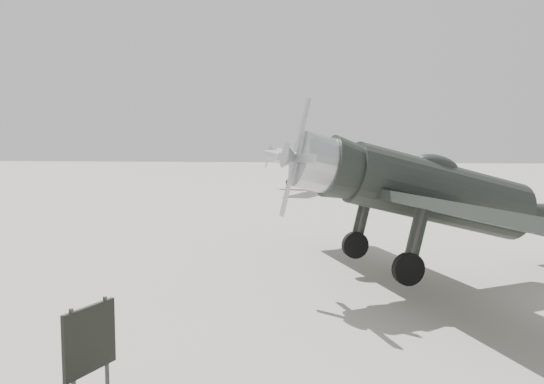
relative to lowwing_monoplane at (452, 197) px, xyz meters
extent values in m
plane|color=gray|center=(-5.12, 2.96, -1.89)|extent=(160.00, 160.00, 0.00)
cylinder|color=black|center=(-0.33, -0.14, 0.07)|extent=(4.19, 2.74, 1.28)
cylinder|color=#AEB1B3|center=(-2.90, -1.23, 0.07)|extent=(1.20, 1.36, 1.13)
cone|color=#AEB1B3|center=(-3.40, -1.44, 0.07)|extent=(0.49, 0.60, 0.51)
cube|color=#AEB1B3|center=(-3.34, -1.42, 0.07)|extent=(0.11, 0.17, 2.37)
ellipsoid|color=black|center=(-0.50, -0.21, 0.63)|extent=(1.17, 0.96, 0.42)
cube|color=black|center=(-0.92, -0.39, -0.25)|extent=(6.04, 10.83, 0.20)
cylinder|color=black|center=(-0.78, -1.67, -1.50)|extent=(0.63, 0.38, 0.62)
cylinder|color=black|center=(-1.74, 0.60, -1.50)|extent=(0.63, 0.38, 0.62)
cylinder|color=#333333|center=(-0.78, -1.67, -0.89)|extent=(0.13, 0.13, 1.28)
cylinder|color=#333333|center=(-1.74, 0.60, -0.89)|extent=(0.13, 0.13, 1.28)
cylinder|color=#AAADAF|center=(-4.95, 24.69, -0.14)|extent=(5.16, 2.35, 1.07)
cone|color=#AAADAF|center=(-1.66, 23.80, -0.14)|extent=(1.94, 1.39, 0.97)
cone|color=#AAADAF|center=(-7.68, 25.42, -0.14)|extent=(0.83, 1.13, 1.01)
cube|color=#AAADAF|center=(-8.05, 25.52, -0.14)|extent=(0.08, 0.14, 2.14)
cube|color=#AAADAF|center=(-5.33, 24.79, 0.47)|extent=(4.57, 10.82, 0.18)
cube|color=#AAADAF|center=(-1.19, 23.68, -0.09)|extent=(1.71, 3.42, 0.08)
cube|color=#AAADAF|center=(-1.10, 23.65, 0.54)|extent=(0.87, 0.30, 1.27)
cylinder|color=black|center=(-5.98, 23.85, -1.62)|extent=(0.56, 0.27, 0.54)
cylinder|color=black|center=(-5.43, 25.92, -1.62)|extent=(0.56, 0.27, 0.54)
cylinder|color=#333333|center=(-5.98, 23.85, -1.06)|extent=(0.11, 0.11, 1.17)
cylinder|color=#333333|center=(-5.43, 25.92, -1.06)|extent=(0.11, 0.11, 1.17)
cylinder|color=black|center=(-1.01, 23.62, -0.43)|extent=(0.19, 0.11, 0.18)
cylinder|color=#333333|center=(-5.28, -6.31, -1.31)|extent=(0.07, 0.07, 1.15)
cylinder|color=#333333|center=(-5.12, -5.80, -1.31)|extent=(0.07, 0.07, 1.15)
cube|color=black|center=(-5.20, -6.05, -1.18)|extent=(0.29, 0.78, 0.80)
cube|color=beige|center=(-5.23, -6.05, -1.13)|extent=(0.19, 0.60, 0.16)
camera|label=1|loc=(-2.16, -11.76, 1.10)|focal=35.00mm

